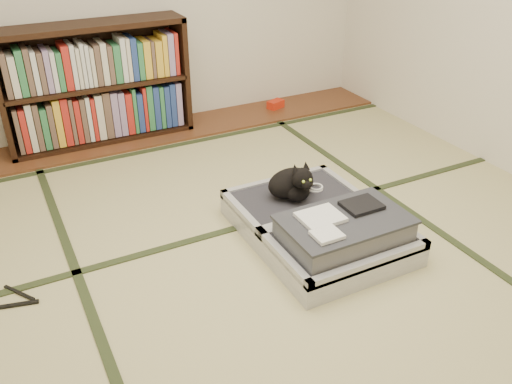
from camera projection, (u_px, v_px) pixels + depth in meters
name	position (u px, v px, depth m)	size (l,w,h in m)	color
floor	(277.00, 261.00, 2.97)	(4.50, 4.50, 0.00)	#CCBF88
wood_strip	(160.00, 132.00, 4.51)	(4.00, 0.50, 0.02)	brown
red_item	(276.00, 104.00, 4.96)	(0.15, 0.09, 0.07)	red
tatami_borders	(238.00, 218.00, 3.35)	(4.00, 4.50, 0.01)	#2D381E
bookcase	(97.00, 86.00, 4.17)	(1.42, 0.32, 0.92)	black
suitcase	(322.00, 226.00, 3.08)	(0.77, 1.02, 0.30)	silver
cat	(294.00, 183.00, 3.23)	(0.34, 0.34, 0.27)	black
cable_coil	(315.00, 188.00, 3.37)	(0.11, 0.11, 0.03)	white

